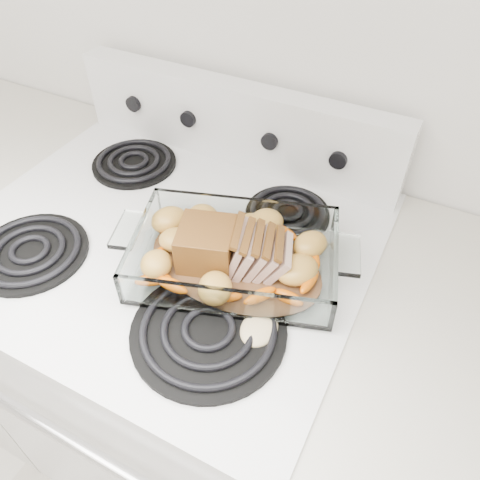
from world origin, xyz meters
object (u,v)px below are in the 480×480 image
at_px(pork_roast, 225,245).
at_px(baking_dish, 235,259).
at_px(electric_range, 185,358).
at_px(counter_left, 3,275).

bearing_deg(pork_roast, baking_dish, 9.75).
bearing_deg(electric_range, baking_dish, -7.72).
bearing_deg(baking_dish, counter_left, 160.54).
height_order(electric_range, pork_roast, electric_range).
xyz_separation_m(electric_range, pork_roast, (0.15, -0.02, 0.51)).
bearing_deg(counter_left, baking_dish, -1.45).
height_order(electric_range, baking_dish, electric_range).
distance_m(electric_range, counter_left, 0.67).
xyz_separation_m(counter_left, pork_roast, (0.81, -0.02, 0.52)).
relative_size(electric_range, baking_dish, 3.21).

